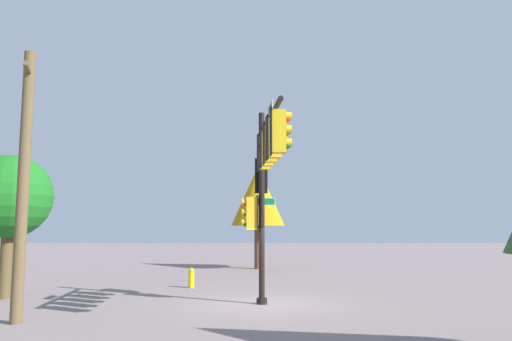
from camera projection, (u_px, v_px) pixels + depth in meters
name	position (u px, v px, depth m)	size (l,w,h in m)	color
ground_plane	(262.00, 304.00, 16.17)	(120.00, 120.00, 0.00)	gray
signal_pole_assembly	(266.00, 167.00, 15.10)	(5.59, 1.42, 6.50)	black
utility_pole	(24.00, 180.00, 13.33)	(1.74, 0.69, 7.48)	brown
fire_hydrant	(191.00, 278.00, 20.53)	(0.33, 0.24, 0.83)	yellow
tree_near	(258.00, 197.00, 30.09)	(3.30, 3.30, 6.29)	brown
tree_far	(10.00, 197.00, 17.82)	(3.06, 3.06, 5.20)	brown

